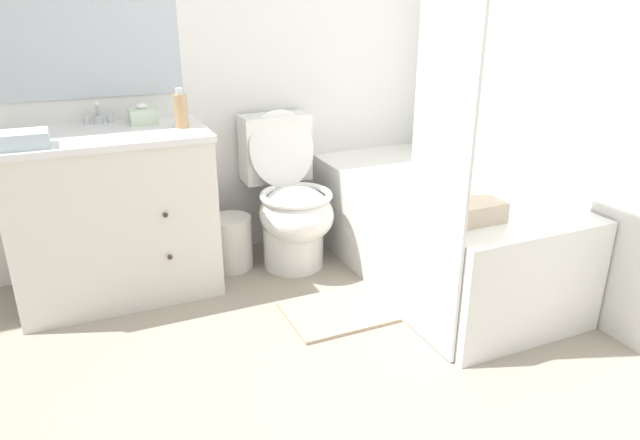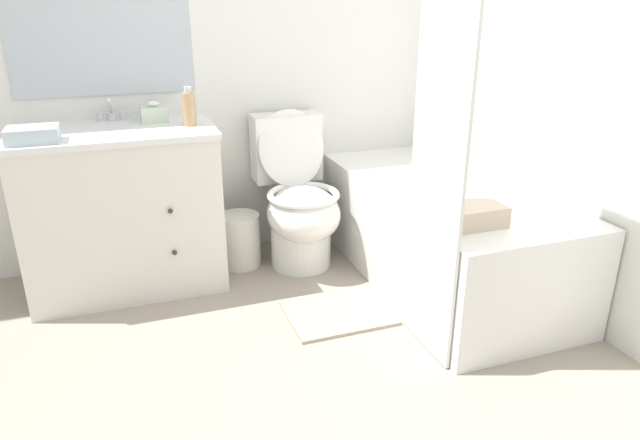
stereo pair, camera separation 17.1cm
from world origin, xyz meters
TOP-DOWN VIEW (x-y plane):
  - ground_plane at (0.00, 0.00)m, footprint 14.00×14.00m
  - wall_back at (-0.01, 1.75)m, footprint 8.00×0.06m
  - wall_right at (1.23, 0.86)m, footprint 0.05×2.72m
  - vanity_cabinet at (-0.73, 1.45)m, footprint 0.95×0.59m
  - sink_faucet at (-0.73, 1.65)m, footprint 0.14×0.12m
  - toilet at (0.18, 1.39)m, footprint 0.39×0.63m
  - bathtub at (0.82, 0.95)m, footprint 0.75×1.55m
  - shower_curtain at (0.44, 0.41)m, footprint 0.02×0.38m
  - wastebasket at (-0.15, 1.47)m, footprint 0.23×0.23m
  - tissue_box at (-0.53, 1.58)m, footprint 0.13×0.15m
  - soap_dispenser at (-0.37, 1.40)m, footprint 0.06×0.06m
  - hand_towel_folded at (-1.06, 1.27)m, footprint 0.21×0.16m
  - bath_towel_folded at (0.62, 0.44)m, footprint 0.28×0.18m
  - bath_mat at (0.17, 0.77)m, footprint 0.48×0.38m

SIDE VIEW (x-z plane):
  - ground_plane at x=0.00m, z-range 0.00..0.00m
  - bath_mat at x=0.17m, z-range 0.00..0.02m
  - wastebasket at x=-0.15m, z-range 0.00..0.30m
  - bathtub at x=0.82m, z-range 0.00..0.53m
  - toilet at x=0.18m, z-range -0.06..0.78m
  - vanity_cabinet at x=-0.73m, z-range 0.01..0.83m
  - bath_towel_folded at x=0.62m, z-range 0.52..0.61m
  - hand_towel_folded at x=-1.06m, z-range 0.82..0.89m
  - sink_faucet at x=-0.73m, z-range 0.79..0.92m
  - tissue_box at x=-0.53m, z-range 0.81..0.91m
  - soap_dispenser at x=-0.37m, z-range 0.81..1.00m
  - shower_curtain at x=0.44m, z-range 0.00..1.99m
  - wall_right at x=1.23m, z-range 0.00..2.50m
  - wall_back at x=-0.01m, z-range 0.00..2.50m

